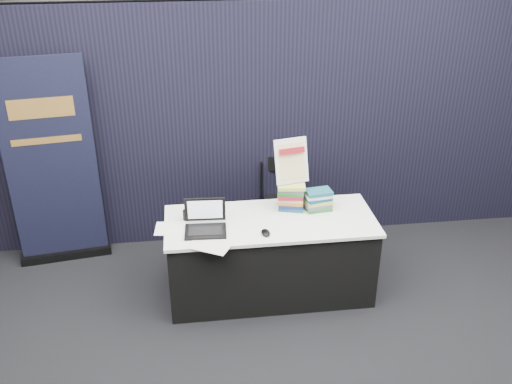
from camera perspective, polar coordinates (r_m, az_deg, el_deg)
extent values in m
plane|color=black|center=(4.86, 2.36, -13.71)|extent=(8.00, 8.00, 0.00)
cube|color=beige|center=(7.79, -2.42, 16.45)|extent=(8.00, 0.02, 3.50)
cube|color=black|center=(5.63, -0.10, 6.50)|extent=(6.00, 0.08, 2.40)
cube|color=black|center=(5.08, 1.41, -6.60)|extent=(1.76, 0.71, 0.72)
cube|color=silver|center=(4.88, 1.46, -2.93)|extent=(1.80, 0.75, 0.03)
cube|color=black|center=(4.70, -5.07, -3.96)|extent=(0.35, 0.26, 0.02)
cube|color=black|center=(4.74, -5.20, -1.89)|extent=(0.34, 0.08, 0.24)
cube|color=silver|center=(4.73, -5.19, -1.94)|extent=(0.29, 0.06, 0.19)
ellipsoid|color=black|center=(4.65, 0.97, -4.08)|extent=(0.08, 0.12, 0.04)
cube|color=white|center=(4.79, -8.20, -3.62)|extent=(0.33, 0.25, 0.00)
cube|color=silver|center=(4.54, -4.57, -5.26)|extent=(0.39, 0.36, 0.00)
cube|color=silver|center=(4.66, -1.68, -4.26)|extent=(0.39, 0.33, 0.00)
cylinder|color=black|center=(4.89, -6.95, -2.29)|extent=(0.07, 0.07, 0.09)
cube|color=#18515E|center=(5.06, 3.49, -1.44)|extent=(0.26, 0.22, 0.03)
cube|color=navy|center=(5.05, 3.50, -1.13)|extent=(0.26, 0.22, 0.03)
cube|color=#C47B1B|center=(5.03, 3.51, -0.82)|extent=(0.26, 0.22, 0.03)
cube|color=beige|center=(5.02, 3.52, -0.51)|extent=(0.26, 0.22, 0.03)
cube|color=maroon|center=(5.00, 3.53, -0.20)|extent=(0.26, 0.22, 0.03)
cube|color=#207929|center=(4.99, 3.54, 0.11)|extent=(0.26, 0.22, 0.03)
cube|color=#55565B|center=(4.98, 3.55, 0.42)|extent=(0.26, 0.22, 0.03)
cube|color=#B4BB4B|center=(4.96, 3.56, 0.74)|extent=(0.26, 0.22, 0.03)
cube|color=#207929|center=(5.07, 6.20, -1.49)|extent=(0.24, 0.20, 0.03)
cube|color=#55565B|center=(5.06, 6.22, -1.19)|extent=(0.24, 0.20, 0.03)
cube|color=#B4BB4B|center=(5.04, 6.24, -0.88)|extent=(0.24, 0.20, 0.03)
cube|color=navy|center=(5.03, 6.25, -0.57)|extent=(0.24, 0.20, 0.03)
cube|color=white|center=(5.01, 6.27, -0.27)|extent=(0.24, 0.20, 0.03)
cube|color=#18515E|center=(5.00, 6.29, 0.04)|extent=(0.24, 0.20, 0.03)
cube|color=black|center=(4.94, 3.60, 0.98)|extent=(0.20, 0.05, 0.02)
cylinder|color=black|center=(4.95, 2.56, 2.53)|extent=(0.03, 0.10, 0.28)
cylinder|color=black|center=(4.98, 4.35, 2.62)|extent=(0.03, 0.10, 0.28)
cube|color=white|center=(4.90, 3.56, 3.13)|extent=(0.31, 0.17, 0.38)
cube|color=beige|center=(4.89, 3.58, 3.09)|extent=(0.25, 0.13, 0.30)
cube|color=maroon|center=(4.85, 3.62, 4.14)|extent=(0.23, 0.06, 0.05)
cube|color=black|center=(6.01, -18.37, -5.97)|extent=(0.86, 0.22, 0.08)
cube|color=black|center=(5.58, -19.76, 2.54)|extent=(0.80, 0.14, 2.02)
cube|color=gold|center=(5.38, -20.71, 7.85)|extent=(0.55, 0.08, 0.18)
cube|color=gold|center=(5.47, -20.20, 4.86)|extent=(0.60, 0.09, 0.06)
cylinder|color=black|center=(5.66, 1.06, -4.49)|extent=(0.02, 0.02, 0.43)
cylinder|color=black|center=(5.72, 4.88, -4.22)|extent=(0.02, 0.02, 0.43)
cylinder|color=black|center=(5.99, 0.53, -2.59)|extent=(0.02, 0.02, 0.43)
cylinder|color=black|center=(6.04, 4.15, -2.35)|extent=(0.02, 0.02, 0.43)
cube|color=black|center=(5.73, 2.71, -1.36)|extent=(0.53, 0.53, 0.04)
cube|color=black|center=(5.74, 2.46, 2.75)|extent=(0.37, 0.17, 0.15)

